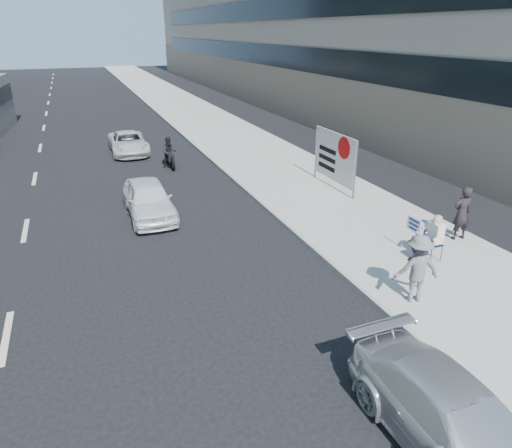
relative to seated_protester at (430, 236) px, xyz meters
name	(u,v)px	position (x,y,z in m)	size (l,w,h in m)	color
ground	(323,323)	(-3.99, -1.39, -0.87)	(160.00, 160.00, 0.00)	black
near_sidewalk	(223,132)	(0.01, 18.61, -0.80)	(5.00, 120.00, 0.15)	#98958E
seated_protester	(430,236)	(0.00, 0.00, 0.00)	(0.83, 1.12, 1.31)	navy
jogger	(417,268)	(-1.69, -1.50, 0.10)	(1.06, 0.61, 1.64)	slate
pedestrian_woman	(462,213)	(1.81, 0.76, 0.10)	(0.60, 0.39, 1.65)	black
protest_banner	(334,157)	(0.79, 6.46, 0.53)	(0.08, 3.06, 2.20)	#4C4C4C
parked_sedan	(455,422)	(-3.83, -5.03, -0.29)	(1.63, 4.02, 1.17)	silver
white_sedan_near	(149,199)	(-6.52, 6.37, -0.24)	(1.49, 3.70, 1.26)	white
white_sedan_far	(128,143)	(-6.07, 15.63, -0.32)	(1.82, 3.95, 1.10)	silver
motorcycle	(170,154)	(-4.59, 12.28, -0.24)	(0.71, 2.04, 1.42)	black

